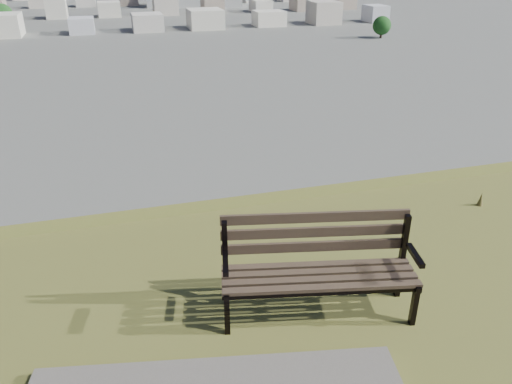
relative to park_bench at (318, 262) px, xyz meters
name	(u,v)px	position (x,y,z in m)	size (l,w,h in m)	color
park_bench	(318,262)	(0.00, 0.00, 0.00)	(1.78, 0.89, 0.89)	#483C29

